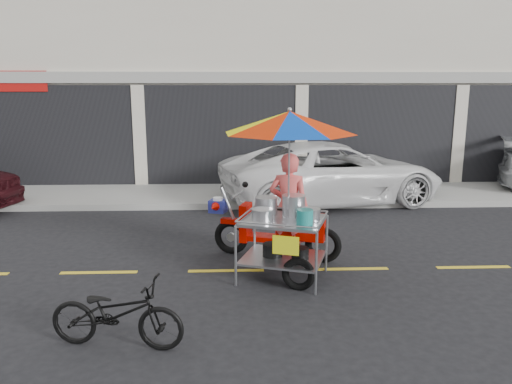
{
  "coord_description": "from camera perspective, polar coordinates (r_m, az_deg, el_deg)",
  "views": [
    {
      "loc": [
        -1.82,
        -7.49,
        2.88
      ],
      "look_at": [
        -1.5,
        0.6,
        1.15
      ],
      "focal_mm": 35.0,
      "sensor_mm": 36.0,
      "label": 1
    }
  ],
  "objects": [
    {
      "name": "ground",
      "position": [
        8.23,
        10.78,
        -8.65
      ],
      "size": [
        90.0,
        90.0,
        0.0
      ],
      "primitive_type": "plane",
      "color": "black"
    },
    {
      "name": "sidewalk",
      "position": [
        13.42,
        5.59,
        -0.07
      ],
      "size": [
        45.0,
        3.0,
        0.15
      ],
      "primitive_type": "cube",
      "color": "gray",
      "rests_on": "ground"
    },
    {
      "name": "shophouse_block",
      "position": [
        18.71,
        12.59,
        15.93
      ],
      "size": [
        36.0,
        8.11,
        10.4
      ],
      "color": "beige",
      "rests_on": "ground"
    },
    {
      "name": "centerline",
      "position": [
        8.23,
        10.78,
        -8.62
      ],
      "size": [
        42.0,
        0.1,
        0.01
      ],
      "primitive_type": "cube",
      "color": "gold",
      "rests_on": "ground"
    },
    {
      "name": "white_pickup",
      "position": [
        12.53,
        8.69,
        2.2
      ],
      "size": [
        5.97,
        3.87,
        1.53
      ],
      "primitive_type": "imported",
      "rotation": [
        0.0,
        0.0,
        1.83
      ],
      "color": "white",
      "rests_on": "ground"
    },
    {
      "name": "near_bicycle",
      "position": [
        5.91,
        -15.63,
        -13.2
      ],
      "size": [
        1.61,
        0.8,
        0.81
      ],
      "primitive_type": "imported",
      "rotation": [
        0.0,
        0.0,
        1.39
      ],
      "color": "black",
      "rests_on": "ground"
    },
    {
      "name": "food_vendor_rig",
      "position": [
        7.65,
        3.56,
        2.59
      ],
      "size": [
        2.54,
        2.58,
        2.59
      ],
      "rotation": [
        0.0,
        0.0,
        -0.32
      ],
      "color": "black",
      "rests_on": "ground"
    }
  ]
}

